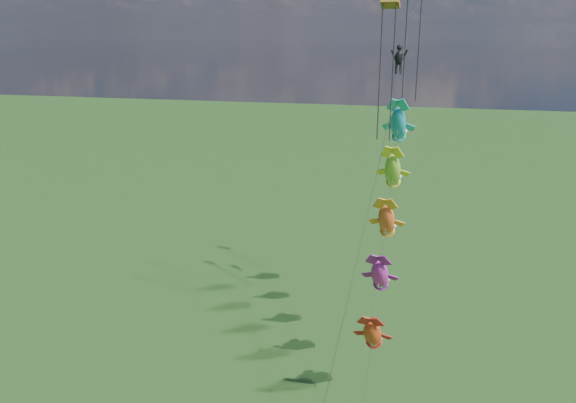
# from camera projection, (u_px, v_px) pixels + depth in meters

# --- Properties ---
(fish_windsock_rig) EXTENTS (1.22, 15.97, 17.73)m
(fish_windsock_rig) POSITION_uv_depth(u_px,v_px,m) (387.00, 220.00, 32.39)
(fish_windsock_rig) COLOR brown
(fish_windsock_rig) RESTS_ON ground
(parafoil_rig) EXTENTS (3.80, 17.40, 24.09)m
(parafoil_rig) POSITION_uv_depth(u_px,v_px,m) (398.00, 54.00, 32.90)
(parafoil_rig) COLOR brown
(parafoil_rig) RESTS_ON ground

